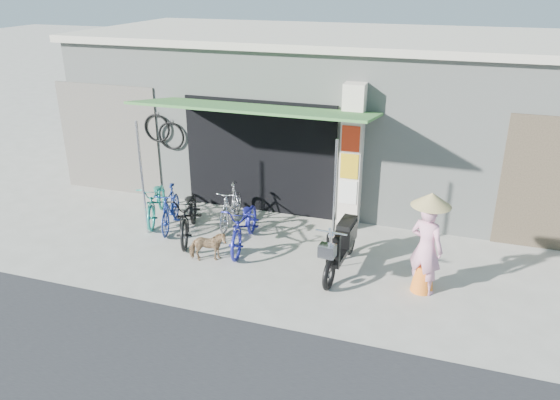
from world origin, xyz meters
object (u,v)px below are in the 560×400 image
(bike_black, at_px, (189,214))
(bike_navy, at_px, (245,225))
(nun, at_px, (427,244))
(bike_teal, at_px, (157,201))
(street_dog, at_px, (208,247))
(moped, at_px, (341,245))
(bike_blue, at_px, (170,208))
(bike_silver, at_px, (231,206))

(bike_black, xyz_separation_m, bike_navy, (1.23, -0.06, -0.02))
(bike_black, distance_m, nun, 4.70)
(bike_teal, relative_size, bike_black, 0.90)
(street_dog, bearing_deg, moped, -103.06)
(bike_teal, xyz_separation_m, nun, (5.68, -1.12, 0.44))
(moped, bearing_deg, nun, -6.41)
(bike_blue, distance_m, bike_navy, 1.81)
(bike_black, height_order, nun, nun)
(bike_silver, distance_m, nun, 4.31)
(bike_silver, height_order, street_dog, bike_silver)
(bike_teal, height_order, nun, nun)
(bike_silver, xyz_separation_m, bike_navy, (0.64, -0.82, 0.03))
(bike_silver, distance_m, street_dog, 1.60)
(nun, bearing_deg, bike_teal, 15.30)
(bike_black, height_order, bike_navy, bike_black)
(street_dog, distance_m, moped, 2.45)
(nun, bearing_deg, bike_navy, 17.23)
(bike_teal, bearing_deg, street_dog, -55.19)
(bike_black, xyz_separation_m, nun, (4.64, -0.62, 0.38))
(bike_blue, xyz_separation_m, nun, (5.21, -0.86, 0.43))
(bike_silver, xyz_separation_m, nun, (4.06, -1.37, 0.44))
(bike_blue, xyz_separation_m, moped, (3.75, -0.60, 0.04))
(bike_silver, bearing_deg, bike_teal, -176.93)
(bike_blue, bearing_deg, bike_silver, 8.75)
(bike_blue, height_order, bike_silver, bike_blue)
(bike_black, height_order, moped, moped)
(bike_silver, xyz_separation_m, street_dog, (0.20, -1.58, -0.15))
(bike_teal, xyz_separation_m, street_dog, (1.83, -1.33, -0.15))
(bike_teal, distance_m, street_dog, 2.26)
(bike_black, xyz_separation_m, bike_silver, (0.58, 0.76, -0.05))
(moped, bearing_deg, bike_teal, 172.22)
(bike_blue, distance_m, street_dog, 1.73)
(bike_teal, height_order, bike_black, bike_black)
(bike_blue, height_order, bike_black, bike_black)
(bike_blue, relative_size, street_dog, 2.13)
(bike_teal, height_order, street_dog, bike_teal)
(bike_navy, height_order, nun, nun)
(street_dog, bearing_deg, nun, -110.98)
(moped, xyz_separation_m, nun, (1.45, -0.26, 0.39))
(street_dog, relative_size, moped, 0.37)
(bike_blue, relative_size, moped, 0.78)
(bike_teal, bearing_deg, bike_black, -45.11)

